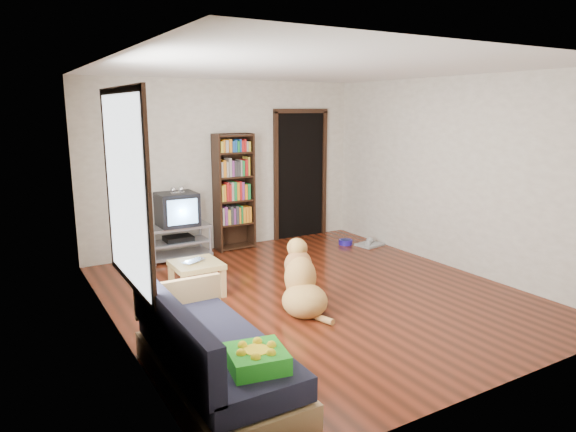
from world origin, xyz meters
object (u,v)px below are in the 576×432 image
green_cushion (257,359)px  tv_stand (178,240)px  coffee_table (197,272)px  sofa (210,359)px  dog_bowl (346,242)px  laptop (197,262)px  bookshelf (234,186)px  crt_tv (177,209)px  dog (302,284)px  grey_rag (370,245)px

green_cushion → tv_stand: bearing=89.0°
coffee_table → sofa: bearing=-107.9°
dog_bowl → coffee_table: 3.06m
laptop → bookshelf: 2.19m
crt_tv → dog: crt_tv is taller
green_cushion → dog_bowl: size_ratio=1.77×
crt_tv → bookshelf: (0.95, 0.07, 0.26)m
green_cushion → coffee_table: (0.54, 2.62, -0.20)m
tv_stand → sofa: (-0.97, -3.63, -0.01)m
coffee_table → bookshelf: bearing=52.9°
sofa → dog_bowl: bearing=40.1°
tv_stand → laptop: bearing=-100.9°
green_cushion → sofa: sofa is taller
laptop → sofa: sofa is taller
green_cushion → laptop: 2.65m
laptop → dog: 1.30m
bookshelf → coffee_table: bearing=-127.1°
dog_bowl → sofa: (-3.57, -3.01, 0.22)m
dog_bowl → green_cushion: bearing=-133.9°
crt_tv → dog: size_ratio=0.60×
sofa → crt_tv: bearing=75.1°
dog_bowl → grey_rag: bearing=-39.8°
grey_rag → crt_tv: crt_tv is taller
coffee_table → dog: 1.31m
tv_stand → dog: dog is taller
sofa → grey_rag: bearing=35.5°
bookshelf → coffee_table: 2.21m
laptop → coffee_table: size_ratio=0.55×
dog → laptop: bearing=129.8°
green_cushion → grey_rag: size_ratio=0.97×
sofa → dog: bearing=34.8°
sofa → coffee_table: sofa is taller
tv_stand → sofa: 3.76m
bookshelf → coffee_table: size_ratio=3.27×
tv_stand → crt_tv: size_ratio=1.55×
green_cushion → sofa: 0.62m
dog_bowl → sofa: bearing=-139.9°
dog_bowl → sofa: size_ratio=0.12×
dog_bowl → bookshelf: bookshelf is taller
crt_tv → sofa: 3.81m
green_cushion → dog_bowl: green_cushion is taller
crt_tv → coffee_table: 1.69m
grey_rag → green_cushion: bearing=-138.4°
bookshelf → sofa: (-1.92, -3.72, -0.74)m
laptop → dog_bowl: (2.90, 0.98, -0.37)m
crt_tv → sofa: crt_tv is taller
tv_stand → dog: size_ratio=0.94×
tv_stand → dog: (0.52, -2.59, 0.02)m
crt_tv → sofa: size_ratio=0.32×
tv_stand → sofa: bearing=-105.0°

